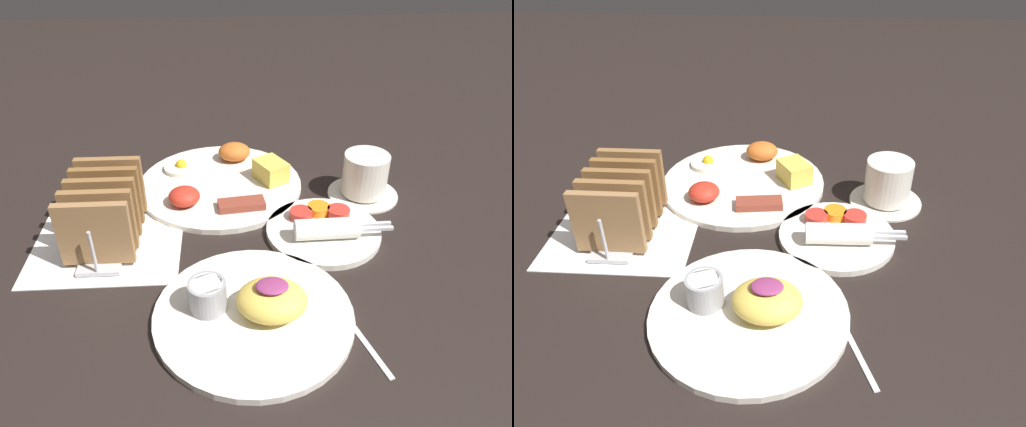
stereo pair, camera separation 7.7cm
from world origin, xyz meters
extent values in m
plane|color=black|center=(0.00, 0.00, 0.00)|extent=(3.00, 3.00, 0.00)
cube|color=white|center=(-0.17, 0.05, 0.00)|extent=(0.22, 0.22, 0.00)
cylinder|color=silver|center=(0.00, 0.20, 0.01)|extent=(0.29, 0.29, 0.01)
cube|color=#E5C64C|center=(0.09, 0.20, 0.03)|extent=(0.07, 0.07, 0.04)
ellipsoid|color=#C66023|center=(0.03, 0.28, 0.03)|extent=(0.06, 0.05, 0.03)
cylinder|color=#F4EACC|center=(-0.07, 0.25, 0.01)|extent=(0.06, 0.06, 0.01)
sphere|color=yellow|center=(-0.07, 0.25, 0.02)|extent=(0.02, 0.02, 0.02)
ellipsoid|color=red|center=(-0.06, 0.13, 0.02)|extent=(0.05, 0.05, 0.03)
cube|color=brown|center=(0.04, 0.11, 0.02)|extent=(0.08, 0.04, 0.01)
cylinder|color=silver|center=(0.16, 0.05, 0.01)|extent=(0.18, 0.18, 0.01)
cylinder|color=red|center=(0.19, 0.08, 0.02)|extent=(0.04, 0.04, 0.01)
cylinder|color=orange|center=(0.16, 0.09, 0.02)|extent=(0.04, 0.04, 0.01)
cylinder|color=red|center=(0.13, 0.08, 0.02)|extent=(0.04, 0.04, 0.01)
cylinder|color=white|center=(0.16, 0.02, 0.03)|extent=(0.10, 0.03, 0.03)
cube|color=silver|center=(0.23, 0.03, 0.03)|extent=(0.05, 0.01, 0.00)
cube|color=silver|center=(0.23, 0.02, 0.03)|extent=(0.05, 0.01, 0.00)
cylinder|color=silver|center=(0.04, -0.12, 0.01)|extent=(0.25, 0.25, 0.01)
ellipsoid|color=#EAC651|center=(0.06, -0.12, 0.03)|extent=(0.09, 0.08, 0.04)
ellipsoid|color=#8C3366|center=(0.06, -0.12, 0.05)|extent=(0.04, 0.03, 0.01)
cylinder|color=#99999E|center=(-0.01, -0.11, 0.03)|extent=(0.05, 0.05, 0.04)
cylinder|color=white|center=(-0.01, -0.11, 0.05)|extent=(0.04, 0.04, 0.01)
cube|color=#B7B7BC|center=(-0.17, 0.05, 0.01)|extent=(0.06, 0.18, 0.01)
cube|color=olive|center=(-0.17, -0.01, 0.06)|extent=(0.10, 0.01, 0.10)
cube|color=brown|center=(-0.17, 0.02, 0.06)|extent=(0.10, 0.01, 0.10)
cube|color=brown|center=(-0.17, 0.05, 0.06)|extent=(0.10, 0.01, 0.10)
cube|color=brown|center=(-0.17, 0.09, 0.06)|extent=(0.10, 0.01, 0.10)
cube|color=brown|center=(-0.17, 0.12, 0.06)|extent=(0.10, 0.01, 0.10)
cylinder|color=#B7B7BC|center=(-0.17, -0.03, 0.04)|extent=(0.01, 0.01, 0.07)
cylinder|color=#B7B7BC|center=(-0.17, 0.14, 0.04)|extent=(0.01, 0.01, 0.07)
cylinder|color=silver|center=(0.25, 0.16, 0.00)|extent=(0.12, 0.12, 0.01)
cylinder|color=silver|center=(0.25, 0.16, 0.04)|extent=(0.08, 0.08, 0.07)
cylinder|color=#381E0F|center=(0.25, 0.16, 0.07)|extent=(0.06, 0.06, 0.01)
cube|color=silver|center=(0.17, -0.17, 0.00)|extent=(0.04, 0.11, 0.00)
ellipsoid|color=silver|center=(0.15, -0.11, 0.00)|extent=(0.02, 0.02, 0.01)
camera|label=1|loc=(0.02, -0.57, 0.46)|focal=35.00mm
camera|label=2|loc=(0.10, -0.57, 0.46)|focal=35.00mm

